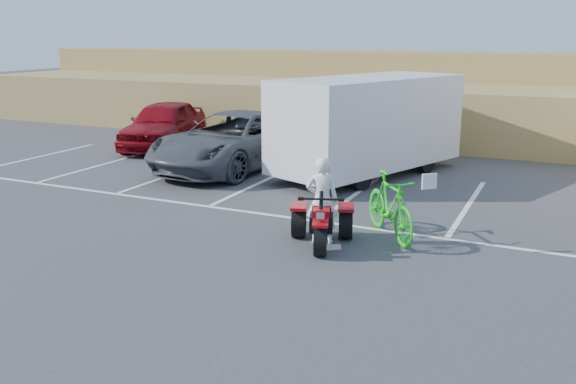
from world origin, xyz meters
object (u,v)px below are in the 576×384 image
at_px(quad_atv_blue, 331,168).
at_px(cargo_trailer, 368,123).
at_px(red_trike_atv, 321,245).
at_px(rider, 322,200).
at_px(red_car, 164,124).
at_px(quad_atv_green, 326,162).
at_px(grey_pickup, 234,140).
at_px(green_dirt_bike, 390,206).

bearing_deg(quad_atv_blue, cargo_trailer, -31.42).
bearing_deg(red_trike_atv, rider, 90.00).
bearing_deg(quad_atv_blue, red_car, 158.49).
distance_m(quad_atv_blue, quad_atv_green, 0.89).
relative_size(grey_pickup, quad_atv_blue, 3.65).
height_order(rider, green_dirt_bike, rider).
xyz_separation_m(green_dirt_bike, quad_atv_blue, (-3.29, 5.39, -0.63)).
relative_size(green_dirt_bike, red_car, 0.44).
height_order(green_dirt_bike, red_car, red_car).
height_order(red_trike_atv, green_dirt_bike, green_dirt_bike).
relative_size(red_trike_atv, quad_atv_green, 0.95).
relative_size(rider, red_car, 0.35).
bearing_deg(cargo_trailer, grey_pickup, -147.99).
xyz_separation_m(rider, grey_pickup, (-4.85, 5.14, -0.02)).
distance_m(cargo_trailer, quad_atv_green, 2.51).
bearing_deg(red_car, rider, -54.03).
xyz_separation_m(grey_pickup, cargo_trailer, (3.85, 0.74, 0.65)).
bearing_deg(grey_pickup, green_dirt_bike, -30.59).
relative_size(rider, quad_atv_blue, 1.03).
relative_size(rider, green_dirt_bike, 0.79).
relative_size(red_trike_atv, grey_pickup, 0.27).
bearing_deg(green_dirt_bike, rider, -179.83).
xyz_separation_m(red_car, quad_atv_blue, (6.54, -0.82, -0.81)).
bearing_deg(quad_atv_blue, red_trike_atv, -84.86).
relative_size(green_dirt_bike, quad_atv_green, 1.24).
relative_size(red_trike_atv, rider, 0.97).
relative_size(cargo_trailer, quad_atv_green, 3.70).
distance_m(green_dirt_bike, red_car, 11.62).
distance_m(red_trike_atv, quad_atv_green, 7.66).
bearing_deg(quad_atv_green, quad_atv_blue, -49.26).
bearing_deg(red_trike_atv, cargo_trailer, 79.91).
bearing_deg(quad_atv_green, rider, -59.60).
height_order(rider, quad_atv_green, rider).
bearing_deg(quad_atv_green, red_trike_atv, -59.62).
bearing_deg(red_trike_atv, green_dirt_bike, 24.78).
relative_size(red_trike_atv, green_dirt_bike, 0.77).
xyz_separation_m(rider, cargo_trailer, (-0.99, 5.88, 0.64)).
xyz_separation_m(red_trike_atv, quad_atv_blue, (-2.27, 6.40, 0.00)).
bearing_deg(red_car, quad_atv_blue, -22.21).
height_order(green_dirt_bike, quad_atv_blue, green_dirt_bike).
relative_size(quad_atv_blue, quad_atv_green, 0.95).
relative_size(red_trike_atv, quad_atv_blue, 1.00).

